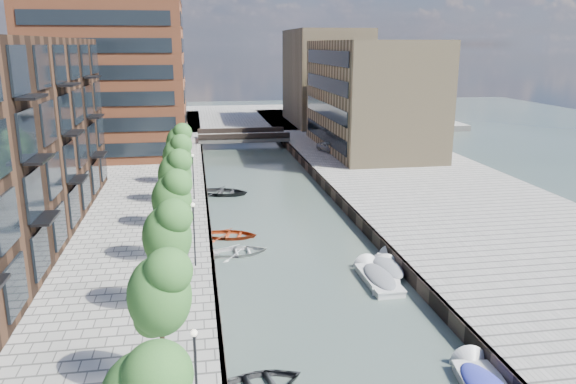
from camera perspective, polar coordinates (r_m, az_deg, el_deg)
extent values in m
plane|color=#38473F|center=(52.07, -1.51, -1.42)|extent=(300.00, 300.00, 0.00)
cube|color=gray|center=(56.33, 14.83, -0.14)|extent=(20.00, 140.00, 1.00)
cube|color=#332823|center=(51.48, -8.25, -1.19)|extent=(0.25, 140.00, 1.00)
cube|color=#332823|center=(53.09, 5.02, -0.60)|extent=(0.25, 140.00, 1.00)
cube|color=gray|center=(110.64, -5.88, 7.42)|extent=(80.00, 40.00, 1.00)
cube|color=#994D2C|center=(75.23, -17.85, 15.22)|extent=(18.00, 18.00, 30.00)
cube|color=#8F7A58|center=(75.38, 8.35, 9.66)|extent=(12.00, 25.00, 14.00)
cube|color=#8F7A58|center=(100.33, 3.80, 11.59)|extent=(12.00, 20.00, 16.00)
cube|color=gray|center=(82.88, -4.61, 5.55)|extent=(13.00, 6.00, 0.60)
cube|color=#332823|center=(80.03, -4.44, 5.66)|extent=(13.00, 0.40, 0.80)
cube|color=#332823|center=(85.55, -4.78, 6.24)|extent=(13.00, 0.40, 0.80)
cylinder|color=#382619|center=(23.80, -12.56, -15.68)|extent=(0.20, 0.20, 3.20)
ellipsoid|color=#255720|center=(22.55, -12.95, -9.69)|extent=(2.50, 2.50, 3.25)
cylinder|color=#382619|center=(30.04, -11.93, -8.94)|extent=(0.20, 0.20, 3.20)
ellipsoid|color=#255720|center=(29.07, -12.21, -4.01)|extent=(2.50, 2.50, 3.25)
cylinder|color=#382619|center=(36.57, -11.53, -4.56)|extent=(0.20, 0.20, 3.20)
ellipsoid|color=#255720|center=(35.77, -11.75, -0.44)|extent=(2.50, 2.50, 3.25)
cylinder|color=#382619|center=(43.24, -11.26, -1.52)|extent=(0.20, 0.20, 3.20)
ellipsoid|color=#255720|center=(42.57, -11.44, 2.00)|extent=(2.50, 2.50, 3.25)
cylinder|color=#382619|center=(50.00, -11.06, 0.70)|extent=(0.20, 0.20, 3.20)
ellipsoid|color=#255720|center=(49.42, -11.21, 3.77)|extent=(2.50, 2.50, 3.25)
cylinder|color=#382619|center=(56.82, -10.90, 2.40)|extent=(0.20, 0.20, 3.20)
ellipsoid|color=#255720|center=(56.31, -11.04, 5.10)|extent=(2.50, 2.50, 3.25)
sphere|color=#FFF2CC|center=(19.95, -9.53, -13.95)|extent=(0.24, 0.24, 0.24)
cylinder|color=black|center=(35.46, -9.51, -4.40)|extent=(0.10, 0.10, 4.00)
sphere|color=#FFF2CC|center=(34.86, -9.64, -1.29)|extent=(0.24, 0.24, 0.24)
cylinder|color=black|center=(50.85, -9.59, 1.47)|extent=(0.10, 0.10, 4.00)
sphere|color=#FFF2CC|center=(50.44, -9.69, 3.68)|extent=(0.24, 0.24, 0.24)
imported|color=#A03211|center=(43.95, -5.85, -4.60)|extent=(4.72, 3.88, 0.85)
imported|color=silver|center=(40.49, -4.92, -6.30)|extent=(4.26, 3.20, 0.84)
imported|color=black|center=(56.28, -6.60, -0.28)|extent=(5.85, 4.93, 1.03)
cube|color=silver|center=(36.08, 9.23, -9.07)|extent=(1.77, 4.64, 0.65)
cube|color=silver|center=(35.94, 9.25, -8.56)|extent=(1.86, 4.75, 0.10)
cone|color=silver|center=(38.07, 8.08, -7.64)|extent=(1.72, 0.93, 1.71)
ellipsoid|color=#5B5D63|center=(35.92, 9.25, -8.49)|extent=(1.67, 4.24, 0.56)
cube|color=silver|center=(36.40, 9.93, -8.89)|extent=(2.95, 4.66, 0.62)
cube|color=silver|center=(36.27, 9.95, -8.41)|extent=(3.05, 4.78, 0.10)
cone|color=silver|center=(38.40, 9.92, -7.53)|extent=(1.81, 1.33, 1.62)
cone|color=beige|center=(28.39, 18.12, -16.56)|extent=(1.89, 1.20, 1.76)
cube|color=silver|center=(37.79, 10.06, -7.98)|extent=(3.41, 4.88, 0.65)
cube|color=silver|center=(37.65, 10.08, -7.49)|extent=(3.52, 5.01, 0.10)
cone|color=silver|center=(39.89, 10.33, -6.67)|extent=(1.92, 1.51, 1.70)
ellipsoid|color=slate|center=(37.64, 10.08, -7.42)|extent=(3.16, 4.48, 0.56)
imported|color=#929596|center=(73.30, 4.03, 4.61)|extent=(2.64, 3.95, 1.25)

